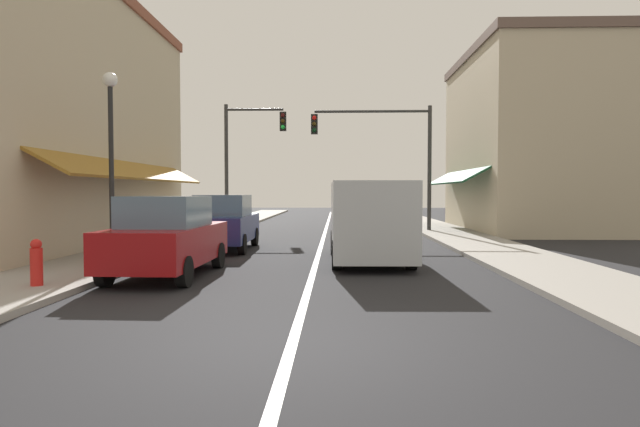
{
  "coord_description": "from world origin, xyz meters",
  "views": [
    {
      "loc": [
        0.54,
        -6.15,
        1.86
      ],
      "look_at": [
        -0.12,
        15.13,
        1.01
      ],
      "focal_mm": 30.18,
      "sensor_mm": 36.0,
      "label": 1
    }
  ],
  "objects_px": {
    "van_in_lane": "(369,219)",
    "traffic_signal_mast_arm": "(388,146)",
    "parked_car_nearest_left": "(167,237)",
    "fire_hydrant": "(36,263)",
    "parked_car_second_left": "(224,223)",
    "traffic_signal_left_corner": "(245,148)",
    "street_lamp_left_near": "(111,136)"
  },
  "relations": [
    {
      "from": "traffic_signal_left_corner",
      "to": "van_in_lane",
      "type": "bearing_deg",
      "value": -65.32
    },
    {
      "from": "parked_car_nearest_left",
      "to": "street_lamp_left_near",
      "type": "bearing_deg",
      "value": 141.78
    },
    {
      "from": "parked_car_nearest_left",
      "to": "parked_car_second_left",
      "type": "relative_size",
      "value": 1.0
    },
    {
      "from": "traffic_signal_mast_arm",
      "to": "traffic_signal_left_corner",
      "type": "relative_size",
      "value": 0.96
    },
    {
      "from": "fire_hydrant",
      "to": "traffic_signal_mast_arm",
      "type": "bearing_deg",
      "value": 62.22
    },
    {
      "from": "parked_car_nearest_left",
      "to": "traffic_signal_mast_arm",
      "type": "bearing_deg",
      "value": 66.54
    },
    {
      "from": "traffic_signal_mast_arm",
      "to": "fire_hydrant",
      "type": "distance_m",
      "value": 17.36
    },
    {
      "from": "parked_car_nearest_left",
      "to": "van_in_lane",
      "type": "bearing_deg",
      "value": 32.21
    },
    {
      "from": "parked_car_nearest_left",
      "to": "fire_hydrant",
      "type": "xyz_separation_m",
      "value": [
        -1.85,
        -1.88,
        -0.33
      ]
    },
    {
      "from": "parked_car_second_left",
      "to": "fire_hydrant",
      "type": "distance_m",
      "value": 7.62
    },
    {
      "from": "parked_car_second_left",
      "to": "traffic_signal_mast_arm",
      "type": "relative_size",
      "value": 0.71
    },
    {
      "from": "parked_car_nearest_left",
      "to": "street_lamp_left_near",
      "type": "relative_size",
      "value": 0.86
    },
    {
      "from": "parked_car_nearest_left",
      "to": "parked_car_second_left",
      "type": "bearing_deg",
      "value": 90.24
    },
    {
      "from": "street_lamp_left_near",
      "to": "parked_car_nearest_left",
      "type": "bearing_deg",
      "value": -39.52
    },
    {
      "from": "parked_car_second_left",
      "to": "van_in_lane",
      "type": "relative_size",
      "value": 0.79
    },
    {
      "from": "van_in_lane",
      "to": "traffic_signal_mast_arm",
      "type": "relative_size",
      "value": 0.9
    },
    {
      "from": "fire_hydrant",
      "to": "traffic_signal_left_corner",
      "type": "bearing_deg",
      "value": 85.89
    },
    {
      "from": "traffic_signal_mast_arm",
      "to": "traffic_signal_left_corner",
      "type": "height_order",
      "value": "traffic_signal_left_corner"
    },
    {
      "from": "parked_car_second_left",
      "to": "van_in_lane",
      "type": "height_order",
      "value": "van_in_lane"
    },
    {
      "from": "traffic_signal_mast_arm",
      "to": "street_lamp_left_near",
      "type": "relative_size",
      "value": 1.21
    },
    {
      "from": "parked_car_nearest_left",
      "to": "traffic_signal_mast_arm",
      "type": "distance_m",
      "value": 14.84
    },
    {
      "from": "traffic_signal_mast_arm",
      "to": "traffic_signal_left_corner",
      "type": "xyz_separation_m",
      "value": [
        -6.78,
        1.03,
        -0.02
      ]
    },
    {
      "from": "traffic_signal_mast_arm",
      "to": "fire_hydrant",
      "type": "xyz_separation_m",
      "value": [
        -7.93,
        -15.06,
        -3.44
      ]
    },
    {
      "from": "traffic_signal_left_corner",
      "to": "street_lamp_left_near",
      "type": "distance_m",
      "value": 12.74
    },
    {
      "from": "parked_car_nearest_left",
      "to": "street_lamp_left_near",
      "type": "height_order",
      "value": "street_lamp_left_near"
    },
    {
      "from": "van_in_lane",
      "to": "parked_car_nearest_left",
      "type": "bearing_deg",
      "value": -150.24
    },
    {
      "from": "van_in_lane",
      "to": "fire_hydrant",
      "type": "xyz_separation_m",
      "value": [
        -6.43,
        -4.62,
        -0.6
      ]
    },
    {
      "from": "traffic_signal_left_corner",
      "to": "street_lamp_left_near",
      "type": "xyz_separation_m",
      "value": [
        -1.17,
        -12.67,
        -0.74
      ]
    },
    {
      "from": "van_in_lane",
      "to": "fire_hydrant",
      "type": "bearing_deg",
      "value": -145.46
    },
    {
      "from": "van_in_lane",
      "to": "street_lamp_left_near",
      "type": "distance_m",
      "value": 6.88
    },
    {
      "from": "parked_car_second_left",
      "to": "van_in_lane",
      "type": "xyz_separation_m",
      "value": [
        4.47,
        -2.74,
        0.27
      ]
    },
    {
      "from": "fire_hydrant",
      "to": "parked_car_second_left",
      "type": "bearing_deg",
      "value": 75.12
    }
  ]
}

